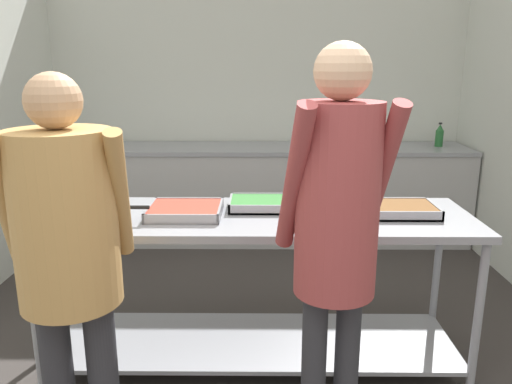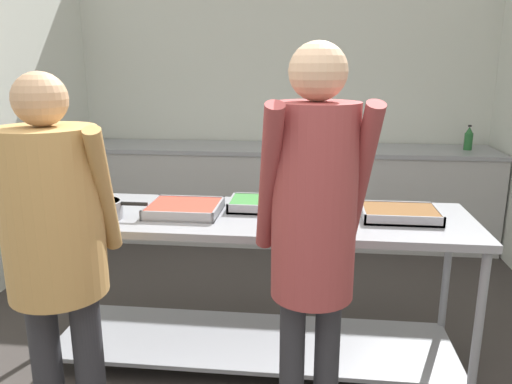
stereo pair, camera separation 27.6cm
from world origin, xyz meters
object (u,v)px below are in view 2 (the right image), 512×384
Objects in this scene: plate_stack at (332,205)px; guest_serving_left at (54,233)px; guest_serving_right at (314,222)px; serving_tray_greens at (184,209)px; water_bottle at (469,139)px; serving_tray_roast at (268,204)px; sauce_pan at (102,209)px; serving_tray_vegetables at (400,214)px.

plate_stack is 1.47m from guest_serving_left.
guest_serving_right reaches higher than plate_stack.
serving_tray_greens is 1.73× the size of water_bottle.
guest_serving_left is (-0.80, -0.87, 0.10)m from serving_tray_roast.
serving_tray_vegetables is at bearing 6.33° from sauce_pan.
serving_tray_vegetables is 0.92m from guest_serving_right.
serving_tray_roast is (0.44, 0.14, -0.00)m from serving_tray_greens.
guest_serving_right is (-0.46, -0.78, 0.19)m from serving_tray_vegetables.
serving_tray_greens is at bearing 18.44° from sauce_pan.
plate_stack is 0.94m from guest_serving_right.
sauce_pan is 0.84× the size of serving_tray_roast.
water_bottle is (1.29, 1.95, 0.11)m from plate_stack.
water_bottle is at bearing 65.80° from serving_tray_vegetables.
guest_serving_left reaches higher than water_bottle.
plate_stack is at bearing 38.07° from guest_serving_left.
guest_serving_right is (0.25, -0.88, 0.19)m from serving_tray_roast.
serving_tray_greens is 2.99m from water_bottle.
sauce_pan is 0.90m from serving_tray_roast.
sauce_pan is 0.91× the size of serving_tray_vegetables.
plate_stack is 0.13× the size of guest_serving_right.
guest_serving_left is 7.33× the size of water_bottle.
sauce_pan is 0.22× the size of guest_serving_left.
guest_serving_left is (-1.16, -0.91, 0.10)m from plate_stack.
serving_tray_roast is at bearing -173.65° from plate_stack.
guest_serving_right reaches higher than serving_tray_vegetables.
serving_tray_vegetables is (0.71, -0.10, 0.00)m from serving_tray_roast.
sauce_pan reaches higher than serving_tray_vegetables.
sauce_pan is at bearing -162.14° from serving_tray_roast.
serving_tray_vegetables is (1.15, 0.04, -0.00)m from serving_tray_greens.
sauce_pan is 0.43m from serving_tray_greens.
guest_serving_left is at bearing 179.29° from guest_serving_right.
plate_stack is (0.36, 0.04, -0.00)m from serving_tray_roast.
serving_tray_roast is 2.59m from water_bottle.
sauce_pan is 0.21× the size of guest_serving_right.
water_bottle reaches higher than serving_tray_roast.
serving_tray_greens and serving_tray_vegetables have the same top height.
serving_tray_greens and serving_tray_roast have the same top height.
water_bottle is (2.09, 2.13, 0.11)m from serving_tray_greens.
sauce_pan is at bearing 95.46° from guest_serving_left.
water_bottle is at bearing 64.03° from guest_serving_right.
serving_tray_greens is 1.74× the size of plate_stack.
serving_tray_greens is at bearing 133.16° from guest_serving_right.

